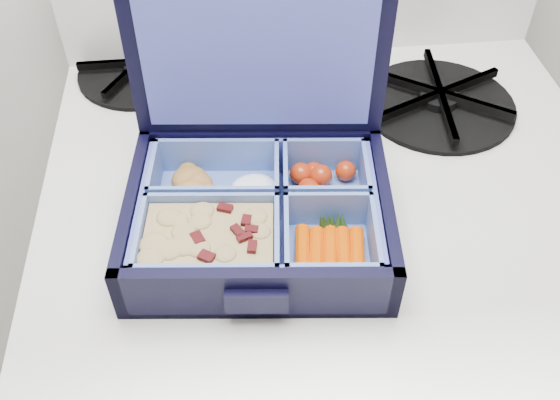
{
  "coord_description": "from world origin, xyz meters",
  "views": [
    {
      "loc": [
        -0.24,
        1.18,
        1.42
      ],
      "look_at": [
        -0.2,
        1.6,
        0.99
      ],
      "focal_mm": 40.0,
      "sensor_mm": 36.0,
      "label": 1
    }
  ],
  "objects_px": {
    "burner_grate": "(439,97)",
    "fork": "(268,140)",
    "bento_box": "(259,216)",
    "stove": "(316,388)"
  },
  "relations": [
    {
      "from": "burner_grate",
      "to": "fork",
      "type": "distance_m",
      "value": 0.22
    },
    {
      "from": "burner_grate",
      "to": "fork",
      "type": "xyz_separation_m",
      "value": [
        -0.22,
        -0.05,
        -0.01
      ]
    },
    {
      "from": "bento_box",
      "to": "fork",
      "type": "bearing_deg",
      "value": 87.36
    },
    {
      "from": "burner_grate",
      "to": "stove",
      "type": "bearing_deg",
      "value": -142.28
    },
    {
      "from": "burner_grate",
      "to": "fork",
      "type": "relative_size",
      "value": 1.11
    },
    {
      "from": "stove",
      "to": "bento_box",
      "type": "distance_m",
      "value": 0.52
    },
    {
      "from": "bento_box",
      "to": "burner_grate",
      "type": "xyz_separation_m",
      "value": [
        0.24,
        0.19,
        -0.02
      ]
    },
    {
      "from": "burner_grate",
      "to": "fork",
      "type": "height_order",
      "value": "burner_grate"
    },
    {
      "from": "burner_grate",
      "to": "bento_box",
      "type": "bearing_deg",
      "value": -141.61
    },
    {
      "from": "stove",
      "to": "bento_box",
      "type": "relative_size",
      "value": 3.79
    }
  ]
}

